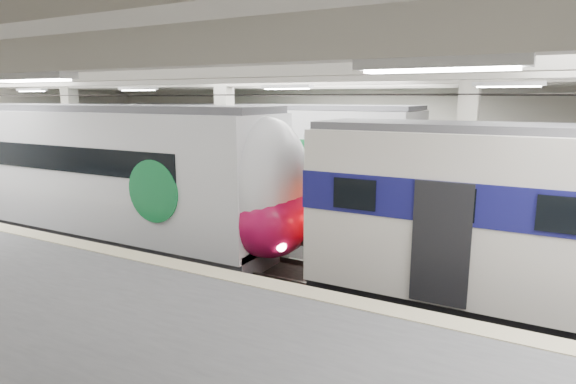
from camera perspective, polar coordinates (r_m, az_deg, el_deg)
The scene contains 3 objects.
station_hall at distance 11.48m, azimuth -9.15°, elevation 4.05°, with size 36.00×24.00×5.75m.
modern_emu at distance 15.89m, azimuth -18.05°, elevation 1.66°, with size 13.63×2.81×4.40m.
far_train at distance 19.57m, azimuth -4.70°, elevation 4.13°, with size 13.72×3.22×4.37m.
Camera 1 is at (6.97, -10.75, 4.63)m, focal length 30.00 mm.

